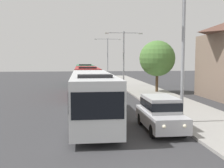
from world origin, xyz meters
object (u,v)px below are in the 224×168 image
Objects in this scene: white_suv at (160,112)px; streetlamp_far at (108,53)px; bus_middle at (85,74)px; streetlamp_mid at (124,53)px; streetlamp_near at (183,37)px; bus_second_in_line at (87,80)px; bus_lead at (92,95)px; roadside_tree at (157,58)px.

white_suv is 46.21m from streetlamp_far.
bus_middle is 1.27× the size of streetlamp_far.
streetlamp_near is at bearing -90.00° from streetlamp_mid.
bus_lead is at bearing -90.00° from bus_second_in_line.
bus_second_in_line is at bearing -123.97° from streetlamp_mid.
streetlamp_far is (5.40, 17.93, 3.57)m from bus_middle.
streetlamp_near is 1.12× the size of streetlamp_mid.
roadside_tree is at bearing 74.67° from white_suv.
bus_middle is 1.23× the size of streetlamp_near.
streetlamp_far is at bearing 95.43° from roadside_tree.
streetlamp_far is 29.70m from roadside_tree.
streetlamp_mid reaches higher than bus_middle.
streetlamp_far is at bearing 90.00° from streetlamp_near.
white_suv is 0.56× the size of streetlamp_far.
streetlamp_mid is 1.28× the size of roadside_tree.
bus_lead is 1.10× the size of bus_middle.
white_suv is at bearing -36.05° from bus_lead.
roadside_tree is at bearing -54.75° from bus_middle.
streetlamp_mid is (5.40, 20.89, 3.16)m from bus_lead.
roadside_tree is (4.51, 16.44, 3.00)m from white_suv.
white_suv is at bearing -82.49° from bus_middle.
bus_lead is at bearing -104.49° from streetlamp_mid.
streetlamp_far is (0.00, 44.81, -0.07)m from streetlamp_near.
bus_middle is (-0.00, 12.49, -0.00)m from bus_second_in_line.
bus_lead is at bearing -90.00° from bus_middle.
white_suv is 17.31m from roadside_tree.
roadside_tree is (2.81, 15.27, -1.30)m from streetlamp_near.
bus_lead and bus_second_in_line have the same top height.
bus_middle is at bearing 90.00° from bus_second_in_line.
white_suv is at bearing -92.12° from streetlamp_far.
streetlamp_far is at bearing 87.88° from white_suv.
bus_middle is 1.78× the size of roadside_tree.
streetlamp_near is 22.41m from streetlamp_mid.
streetlamp_far reaches higher than streetlamp_mid.
bus_middle is (-0.00, 25.36, -0.00)m from bus_lead.
streetlamp_near reaches higher than white_suv.
bus_middle is at bearing -106.75° from streetlamp_far.
bus_lead is 21.80m from streetlamp_mid.
streetlamp_near is at bearing -15.74° from bus_lead.
streetlamp_mid is at bearing -39.67° from bus_middle.
streetlamp_mid is 22.41m from streetlamp_far.
roadside_tree is at bearing 6.11° from bus_second_in_line.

